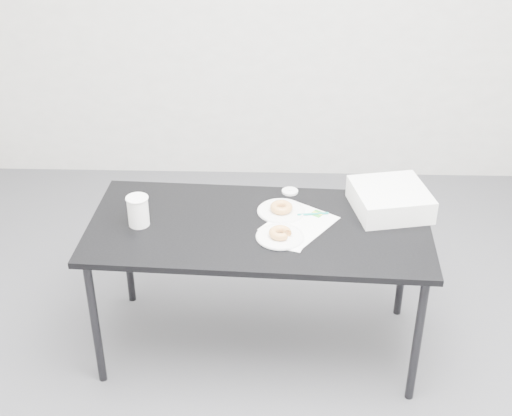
{
  "coord_description": "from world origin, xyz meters",
  "views": [
    {
      "loc": [
        0.13,
        -2.57,
        2.42
      ],
      "look_at": [
        0.05,
        0.02,
        0.88
      ],
      "focal_mm": 50.0,
      "sensor_mm": 36.0,
      "label": 1
    }
  ],
  "objects_px": {
    "coffee_cup": "(138,211)",
    "bakery_box": "(390,199)",
    "donut_near": "(280,233)",
    "plate_far": "(281,211)",
    "pen": "(313,214)",
    "scorecard": "(299,224)",
    "plate_near": "(280,237)",
    "table": "(259,235)",
    "donut_far": "(281,207)"
  },
  "relations": [
    {
      "from": "coffee_cup",
      "to": "bakery_box",
      "type": "bearing_deg",
      "value": 8.3
    },
    {
      "from": "donut_near",
      "to": "plate_far",
      "type": "xyz_separation_m",
      "value": [
        0.0,
        0.22,
        -0.02
      ]
    },
    {
      "from": "pen",
      "to": "plate_far",
      "type": "relative_size",
      "value": 0.65
    },
    {
      "from": "scorecard",
      "to": "pen",
      "type": "distance_m",
      "value": 0.1
    },
    {
      "from": "plate_near",
      "to": "coffee_cup",
      "type": "height_order",
      "value": "coffee_cup"
    },
    {
      "from": "table",
      "to": "donut_near",
      "type": "height_order",
      "value": "donut_near"
    },
    {
      "from": "donut_far",
      "to": "pen",
      "type": "bearing_deg",
      "value": -11.05
    },
    {
      "from": "pen",
      "to": "coffee_cup",
      "type": "bearing_deg",
      "value": 179.65
    },
    {
      "from": "donut_near",
      "to": "plate_near",
      "type": "bearing_deg",
      "value": -90.0
    },
    {
      "from": "pen",
      "to": "plate_far",
      "type": "height_order",
      "value": "pen"
    },
    {
      "from": "pen",
      "to": "plate_near",
      "type": "bearing_deg",
      "value": -135.88
    },
    {
      "from": "plate_near",
      "to": "plate_far",
      "type": "height_order",
      "value": "plate_near"
    },
    {
      "from": "donut_near",
      "to": "donut_far",
      "type": "distance_m",
      "value": 0.22
    },
    {
      "from": "coffee_cup",
      "to": "bakery_box",
      "type": "relative_size",
      "value": 0.43
    },
    {
      "from": "pen",
      "to": "plate_near",
      "type": "distance_m",
      "value": 0.25
    },
    {
      "from": "scorecard",
      "to": "bakery_box",
      "type": "relative_size",
      "value": 0.95
    },
    {
      "from": "table",
      "to": "pen",
      "type": "distance_m",
      "value": 0.27
    },
    {
      "from": "pen",
      "to": "donut_near",
      "type": "height_order",
      "value": "donut_near"
    },
    {
      "from": "table",
      "to": "scorecard",
      "type": "distance_m",
      "value": 0.19
    },
    {
      "from": "donut_near",
      "to": "coffee_cup",
      "type": "height_order",
      "value": "coffee_cup"
    },
    {
      "from": "pen",
      "to": "donut_near",
      "type": "relative_size",
      "value": 1.44
    },
    {
      "from": "pen",
      "to": "donut_far",
      "type": "bearing_deg",
      "value": 161.09
    },
    {
      "from": "coffee_cup",
      "to": "donut_near",
      "type": "bearing_deg",
      "value": -8.01
    },
    {
      "from": "donut_far",
      "to": "plate_far",
      "type": "bearing_deg",
      "value": 0.0
    },
    {
      "from": "plate_near",
      "to": "donut_far",
      "type": "xyz_separation_m",
      "value": [
        0.0,
        0.22,
        0.02
      ]
    },
    {
      "from": "pen",
      "to": "coffee_cup",
      "type": "xyz_separation_m",
      "value": [
        -0.79,
        -0.1,
        0.06
      ]
    },
    {
      "from": "table",
      "to": "donut_near",
      "type": "bearing_deg",
      "value": -43.62
    },
    {
      "from": "donut_near",
      "to": "donut_far",
      "type": "relative_size",
      "value": 0.96
    },
    {
      "from": "donut_far",
      "to": "bakery_box",
      "type": "xyz_separation_m",
      "value": [
        0.51,
        0.03,
        0.03
      ]
    },
    {
      "from": "scorecard",
      "to": "plate_near",
      "type": "height_order",
      "value": "plate_near"
    },
    {
      "from": "table",
      "to": "plate_far",
      "type": "bearing_deg",
      "value": 53.5
    },
    {
      "from": "coffee_cup",
      "to": "donut_far",
      "type": "bearing_deg",
      "value": 11.67
    },
    {
      "from": "plate_near",
      "to": "bakery_box",
      "type": "xyz_separation_m",
      "value": [
        0.51,
        0.26,
        0.05
      ]
    },
    {
      "from": "scorecard",
      "to": "pen",
      "type": "relative_size",
      "value": 2.15
    },
    {
      "from": "plate_far",
      "to": "coffee_cup",
      "type": "relative_size",
      "value": 1.57
    },
    {
      "from": "coffee_cup",
      "to": "bakery_box",
      "type": "height_order",
      "value": "coffee_cup"
    },
    {
      "from": "donut_near",
      "to": "donut_far",
      "type": "bearing_deg",
      "value": 88.74
    },
    {
      "from": "table",
      "to": "donut_near",
      "type": "distance_m",
      "value": 0.16
    },
    {
      "from": "pen",
      "to": "donut_far",
      "type": "distance_m",
      "value": 0.15
    },
    {
      "from": "scorecard",
      "to": "plate_far",
      "type": "distance_m",
      "value": 0.13
    },
    {
      "from": "scorecard",
      "to": "table",
      "type": "bearing_deg",
      "value": -139.6
    },
    {
      "from": "plate_far",
      "to": "coffee_cup",
      "type": "height_order",
      "value": "coffee_cup"
    },
    {
      "from": "donut_far",
      "to": "plate_near",
      "type": "bearing_deg",
      "value": -91.26
    },
    {
      "from": "bakery_box",
      "to": "pen",
      "type": "bearing_deg",
      "value": 178.47
    },
    {
      "from": "plate_far",
      "to": "donut_near",
      "type": "bearing_deg",
      "value": -91.26
    },
    {
      "from": "scorecard",
      "to": "bakery_box",
      "type": "height_order",
      "value": "bakery_box"
    },
    {
      "from": "table",
      "to": "scorecard",
      "type": "xyz_separation_m",
      "value": [
        0.18,
        0.02,
        0.05
      ]
    },
    {
      "from": "table",
      "to": "plate_far",
      "type": "relative_size",
      "value": 7.05
    },
    {
      "from": "scorecard",
      "to": "coffee_cup",
      "type": "relative_size",
      "value": 2.19
    },
    {
      "from": "scorecard",
      "to": "donut_near",
      "type": "bearing_deg",
      "value": -91.76
    }
  ]
}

